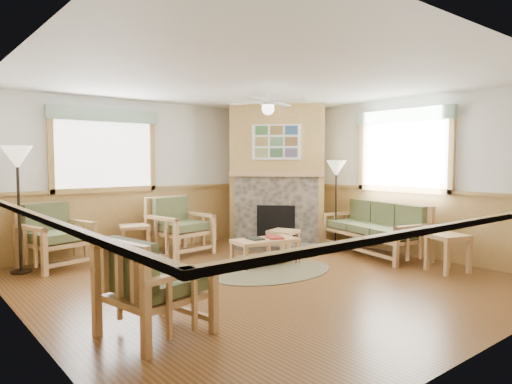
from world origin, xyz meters
TOP-DOWN VIEW (x-y plane):
  - floor at (0.00, 0.00)m, footprint 6.00×6.00m
  - ceiling at (0.00, 0.00)m, footprint 6.00×6.00m
  - wall_back at (0.00, 3.00)m, footprint 6.00×0.02m
  - wall_front at (0.00, -3.00)m, footprint 6.00×0.02m
  - wall_left at (-3.00, 0.00)m, footprint 0.02×6.00m
  - wall_right at (3.00, 0.00)m, footprint 0.02×6.00m
  - wainscot at (0.00, 0.00)m, footprint 6.00×6.00m
  - fireplace at (2.05, 2.05)m, footprint 3.11×3.11m
  - window_back at (-1.10, 2.96)m, footprint 1.90×0.16m
  - window_right at (2.96, -0.20)m, footprint 0.16×1.90m
  - ceiling_fan at (0.30, 0.30)m, footprint 1.59×1.59m
  - sofa at (2.55, 0.11)m, footprint 2.10×1.22m
  - armchair_back_left at (-2.04, 2.55)m, footprint 1.06×1.06m
  - armchair_back_right at (-0.06, 2.24)m, footprint 1.01×1.01m
  - armchair_left at (-2.09, -0.88)m, footprint 0.98×0.98m
  - coffee_table at (0.56, 0.67)m, footprint 1.08×0.65m
  - end_table_chairs at (-0.77, 2.55)m, footprint 0.59×0.58m
  - end_table_sofa at (2.35, -1.37)m, footprint 0.61×0.60m
  - footstool at (1.42, 1.19)m, footprint 0.60×0.60m
  - braided_rug at (0.35, 0.26)m, footprint 2.03×2.03m
  - floor_lamp_left at (-2.55, 2.49)m, footprint 0.53×0.53m
  - floor_lamp_right at (2.55, 0.96)m, footprint 0.41×0.41m
  - book_red at (0.71, 0.62)m, footprint 0.31×0.36m
  - book_dark at (0.41, 0.74)m, footprint 0.22×0.28m

SIDE VIEW (x-z plane):
  - floor at x=0.00m, z-range -0.01..0.00m
  - braided_rug at x=0.35m, z-range 0.00..0.01m
  - footstool at x=1.42m, z-range 0.00..0.40m
  - coffee_table at x=0.56m, z-range 0.00..0.41m
  - end_table_chairs at x=-0.77m, z-range 0.00..0.54m
  - end_table_sofa at x=2.35m, z-range 0.00..0.56m
  - book_dark at x=0.41m, z-range 0.42..0.44m
  - book_red at x=0.71m, z-range 0.42..0.45m
  - sofa at x=2.55m, z-range 0.00..0.91m
  - armchair_left at x=-2.09m, z-range 0.00..0.94m
  - armchair_back_left at x=-2.04m, z-range 0.00..0.98m
  - armchair_back_right at x=-0.06m, z-range 0.00..0.99m
  - wainscot at x=0.00m, z-range 0.00..1.10m
  - floor_lamp_right at x=2.55m, z-range 0.00..1.65m
  - floor_lamp_left at x=-2.55m, z-range 0.00..1.86m
  - wall_back at x=0.00m, z-range 0.00..2.70m
  - wall_front at x=0.00m, z-range 0.00..2.70m
  - wall_left at x=-3.00m, z-range 0.00..2.70m
  - wall_right at x=3.00m, z-range 0.00..2.70m
  - fireplace at x=2.05m, z-range 0.00..2.70m
  - window_back at x=-1.10m, z-range 1.78..3.28m
  - window_right at x=2.96m, z-range 1.78..3.28m
  - ceiling_fan at x=0.30m, z-range 2.48..2.84m
  - ceiling at x=0.00m, z-range 2.70..2.71m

